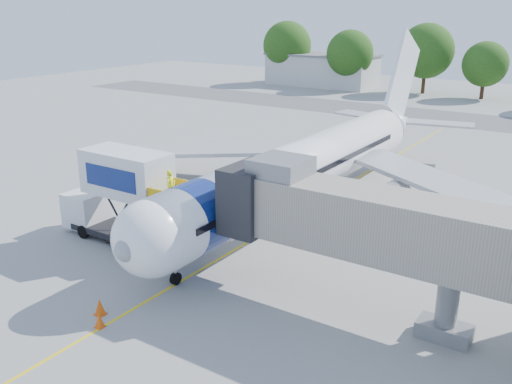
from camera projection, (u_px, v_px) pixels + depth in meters
The scene contains 14 objects.
ground at pixel (276, 226), 35.83m from camera, with size 160.00×160.00×0.00m, color gray.
guidance_line at pixel (276, 226), 35.83m from camera, with size 0.15×70.00×0.01m, color yellow.
taxiway_strip at pixel (458, 119), 69.03m from camera, with size 120.00×10.00×0.01m, color #59595B.
aircraft at pixel (309, 166), 38.17m from camera, with size 34.17×37.73×11.35m.
jet_bridge at pixel (349, 220), 24.73m from camera, with size 13.90×3.20×6.60m.
catering_hiloader at pixel (120, 196), 32.73m from camera, with size 8.50×2.44×5.50m.
ground_tug at pixel (142, 362), 21.00m from camera, with size 3.46×1.92×1.35m.
safety_cone_a at pixel (99, 321), 24.46m from camera, with size 0.42×0.42×0.67m.
safety_cone_b at pixel (100, 307), 25.43m from camera, with size 0.50×0.50×0.79m.
outbuilding_left at pixel (322, 70), 97.17m from camera, with size 18.40×8.40×5.30m.
tree_a at pixel (287, 46), 98.66m from camera, with size 8.33×8.33×10.63m.
tree_b at pixel (350, 54), 91.01m from camera, with size 7.47×7.47×9.53m.
tree_c at pixel (426, 51), 87.12m from camera, with size 8.36×8.36×10.66m.
tree_d at pixel (485, 64), 82.29m from camera, with size 6.51×6.51×8.30m.
Camera 1 is at (17.44, -28.48, 13.23)m, focal length 40.00 mm.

